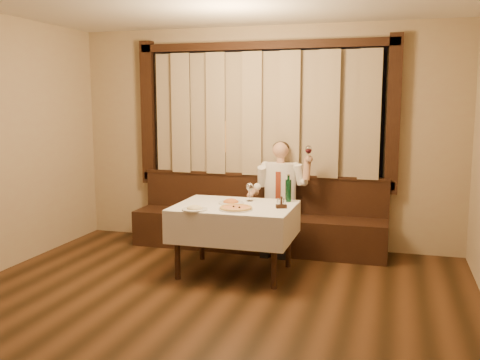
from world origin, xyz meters
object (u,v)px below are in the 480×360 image
(seated_man, at_px, (279,188))
(pasta_red, at_px, (231,200))
(pizza, at_px, (236,208))
(pasta_cream, at_px, (195,207))
(cruet_caddy, at_px, (281,204))
(green_bottle, at_px, (288,190))
(banquette, at_px, (258,224))
(dining_table, at_px, (235,215))

(seated_man, bearing_deg, pasta_red, -112.04)
(pizza, height_order, seated_man, seated_man)
(pasta_cream, distance_m, cruet_caddy, 0.90)
(green_bottle, xyz_separation_m, seated_man, (-0.22, 0.58, -0.08))
(banquette, relative_size, pasta_red, 11.68)
(green_bottle, bearing_deg, dining_table, -145.75)
(pizza, height_order, green_bottle, green_bottle)
(pizza, relative_size, pasta_red, 1.30)
(pizza, height_order, pasta_cream, pasta_cream)
(pizza, bearing_deg, dining_table, 109.47)
(pasta_red, bearing_deg, cruet_caddy, -8.23)
(banquette, relative_size, pizza, 9.02)
(dining_table, distance_m, pizza, 0.27)
(dining_table, xyz_separation_m, seated_man, (0.29, 0.93, 0.15))
(pasta_red, relative_size, pasta_cream, 1.04)
(dining_table, distance_m, green_bottle, 0.67)
(pasta_red, bearing_deg, green_bottle, 26.56)
(cruet_caddy, relative_size, seated_man, 0.09)
(dining_table, height_order, cruet_caddy, cruet_caddy)
(banquette, relative_size, pasta_cream, 12.11)
(dining_table, xyz_separation_m, pasta_cream, (-0.32, -0.38, 0.14))
(green_bottle, bearing_deg, cruet_caddy, -89.87)
(pasta_cream, height_order, cruet_caddy, cruet_caddy)
(pizza, bearing_deg, pasta_cream, -159.30)
(pasta_red, bearing_deg, dining_table, -44.28)
(dining_table, bearing_deg, seated_man, 72.74)
(banquette, height_order, cruet_caddy, banquette)
(seated_man, bearing_deg, pizza, -100.21)
(banquette, distance_m, green_bottle, 1.02)
(pasta_cream, relative_size, green_bottle, 0.86)
(seated_man, bearing_deg, green_bottle, -69.02)
(pasta_red, height_order, seated_man, seated_man)
(banquette, relative_size, cruet_caddy, 25.74)
(dining_table, relative_size, pizza, 3.58)
(pizza, bearing_deg, green_bottle, 53.15)
(dining_table, distance_m, seated_man, 0.99)
(banquette, height_order, green_bottle, green_bottle)
(banquette, xyz_separation_m, pasta_cream, (-0.32, -1.40, 0.48))
(banquette, xyz_separation_m, seated_man, (0.29, -0.09, 0.49))
(banquette, height_order, seated_man, seated_man)
(dining_table, bearing_deg, pizza, -70.53)
(banquette, xyz_separation_m, cruet_caddy, (0.52, -1.05, 0.49))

